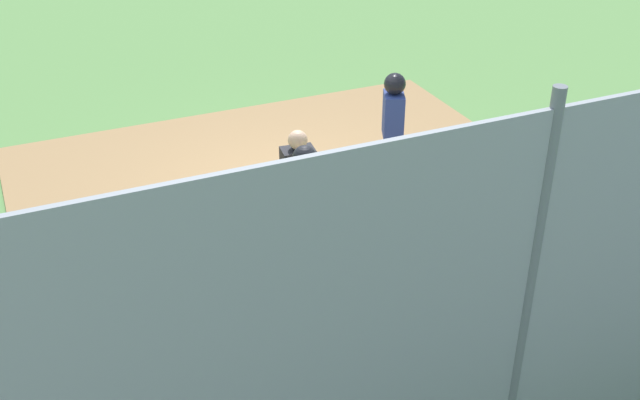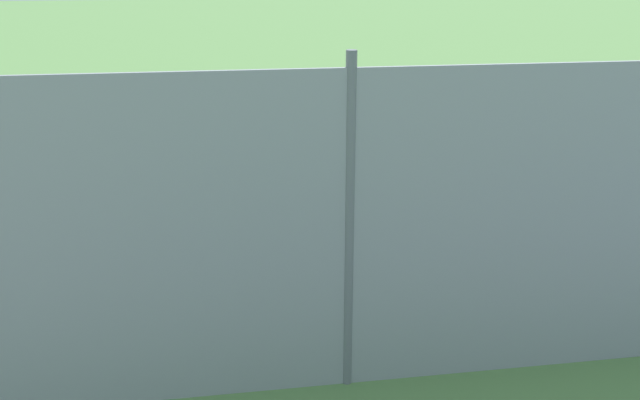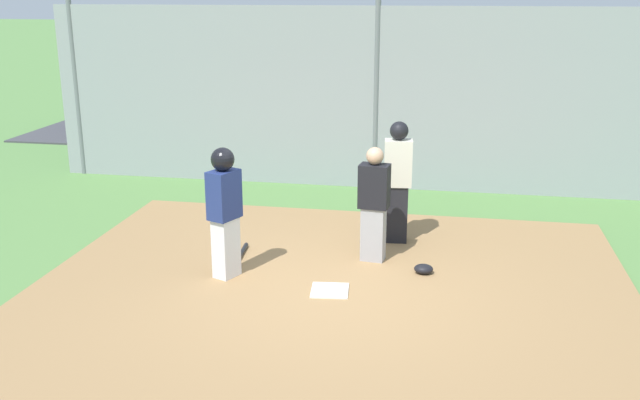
{
  "view_description": "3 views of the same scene",
  "coord_description": "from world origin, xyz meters",
  "px_view_note": "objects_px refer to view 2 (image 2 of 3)",
  "views": [
    {
      "loc": [
        -3.41,
        -8.63,
        5.26
      ],
      "look_at": [
        -0.2,
        -1.33,
        0.72
      ],
      "focal_mm": 44.21,
      "sensor_mm": 36.0,
      "label": 1
    },
    {
      "loc": [
        -1.2,
        -10.73,
        4.08
      ],
      "look_at": [
        0.22,
        -1.61,
        0.86
      ],
      "focal_mm": 38.61,
      "sensor_mm": 36.0,
      "label": 2
    },
    {
      "loc": [
        -1.31,
        7.73,
        3.49
      ],
      "look_at": [
        0.3,
        -0.97,
        0.86
      ],
      "focal_mm": 40.2,
      "sensor_mm": 36.0,
      "label": 3
    }
  ],
  "objects_px": {
    "home_plate": "(292,216)",
    "baseball_bat": "(384,229)",
    "catcher_mask": "(229,233)",
    "runner": "(375,163)",
    "umpire": "(262,205)",
    "catcher": "(274,194)"
  },
  "relations": [
    {
      "from": "umpire",
      "to": "baseball_bat",
      "type": "bearing_deg",
      "value": -67.89
    },
    {
      "from": "catcher",
      "to": "catcher_mask",
      "type": "xyz_separation_m",
      "value": [
        -0.68,
        0.36,
        -0.72
      ]
    },
    {
      "from": "home_plate",
      "to": "catcher",
      "type": "xyz_separation_m",
      "value": [
        -0.39,
        -1.12,
        0.77
      ]
    },
    {
      "from": "catcher",
      "to": "baseball_bat",
      "type": "distance_m",
      "value": 1.92
    },
    {
      "from": "umpire",
      "to": "catcher_mask",
      "type": "height_order",
      "value": "umpire"
    },
    {
      "from": "umpire",
      "to": "catcher_mask",
      "type": "bearing_deg",
      "value": 15.73
    },
    {
      "from": "catcher",
      "to": "catcher_mask",
      "type": "relative_size",
      "value": 6.34
    },
    {
      "from": "home_plate",
      "to": "baseball_bat",
      "type": "xyz_separation_m",
      "value": [
        1.36,
        -0.87,
        0.02
      ]
    },
    {
      "from": "home_plate",
      "to": "catcher_mask",
      "type": "relative_size",
      "value": 1.83
    },
    {
      "from": "umpire",
      "to": "runner",
      "type": "relative_size",
      "value": 1.05
    },
    {
      "from": "baseball_bat",
      "to": "catcher_mask",
      "type": "bearing_deg",
      "value": -97.54
    },
    {
      "from": "home_plate",
      "to": "runner",
      "type": "relative_size",
      "value": 0.27
    },
    {
      "from": "catcher",
      "to": "home_plate",
      "type": "bearing_deg",
      "value": -12.04
    },
    {
      "from": "catcher",
      "to": "umpire",
      "type": "xyz_separation_m",
      "value": [
        -0.24,
        -0.78,
        0.12
      ]
    },
    {
      "from": "catcher",
      "to": "catcher_mask",
      "type": "height_order",
      "value": "catcher"
    },
    {
      "from": "home_plate",
      "to": "baseball_bat",
      "type": "height_order",
      "value": "baseball_bat"
    },
    {
      "from": "home_plate",
      "to": "umpire",
      "type": "height_order",
      "value": "umpire"
    },
    {
      "from": "catcher_mask",
      "to": "runner",
      "type": "bearing_deg",
      "value": 12.28
    },
    {
      "from": "home_plate",
      "to": "catcher_mask",
      "type": "height_order",
      "value": "catcher_mask"
    },
    {
      "from": "catcher",
      "to": "catcher_mask",
      "type": "bearing_deg",
      "value": 68.78
    },
    {
      "from": "runner",
      "to": "baseball_bat",
      "type": "height_order",
      "value": "runner"
    },
    {
      "from": "home_plate",
      "to": "runner",
      "type": "xyz_separation_m",
      "value": [
        1.34,
        -0.23,
        0.92
      ]
    }
  ]
}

